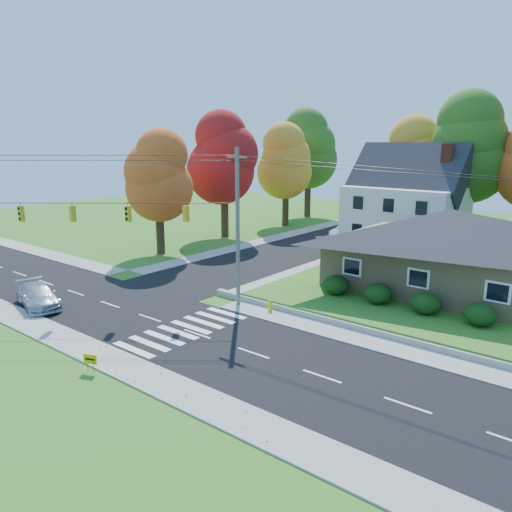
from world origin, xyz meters
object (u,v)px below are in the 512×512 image
at_px(ranch_house, 448,248).
at_px(white_car, 349,231).
at_px(silver_sedan, 38,296).
at_px(fire_hydrant, 270,306).

height_order(ranch_house, white_car, ranch_house).
bearing_deg(silver_sedan, white_car, 7.88).
bearing_deg(silver_sedan, fire_hydrant, -39.10).
xyz_separation_m(silver_sedan, white_car, (4.38, 32.64, 0.12)).
bearing_deg(white_car, fire_hydrant, -66.27).
height_order(ranch_house, silver_sedan, ranch_house).
bearing_deg(fire_hydrant, ranch_house, 55.85).
bearing_deg(ranch_house, fire_hydrant, -124.15).
distance_m(silver_sedan, white_car, 32.93).
height_order(silver_sedan, white_car, white_car).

